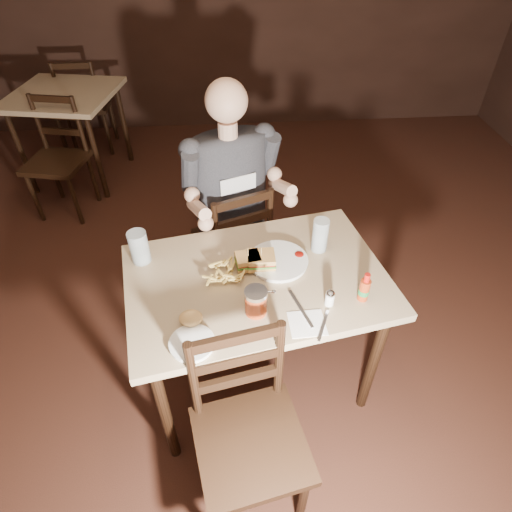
{
  "coord_description": "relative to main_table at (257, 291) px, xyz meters",
  "views": [
    {
      "loc": [
        0.07,
        -1.07,
        2.08
      ],
      "look_at": [
        0.18,
        0.3,
        0.85
      ],
      "focal_mm": 30.0,
      "sensor_mm": 36.0,
      "label": 1
    }
  ],
  "objects": [
    {
      "name": "ketchup_dollop",
      "position": [
        0.2,
        0.11,
        0.11
      ],
      "size": [
        0.05,
        0.05,
        0.01
      ],
      "primitive_type": "ellipsoid",
      "rotation": [
        0.0,
        0.0,
        0.19
      ],
      "color": "maroon",
      "rests_on": "dinner_plate"
    },
    {
      "name": "bg_table",
      "position": [
        -1.41,
        2.25,
        -0.0
      ],
      "size": [
        0.93,
        0.93,
        0.77
      ],
      "rotation": [
        0.0,
        0.0,
        -0.18
      ],
      "color": "tan",
      "rests_on": "ground"
    },
    {
      "name": "bread_roll",
      "position": [
        -0.27,
        -0.24,
        0.13
      ],
      "size": [
        0.1,
        0.09,
        0.05
      ],
      "primitive_type": "ellipsoid",
      "rotation": [
        0.0,
        0.0,
        0.19
      ],
      "color": "tan",
      "rests_on": "side_plate"
    },
    {
      "name": "bg_chair_near",
      "position": [
        -1.41,
        1.7,
        -0.24
      ],
      "size": [
        0.49,
        0.52,
        0.89
      ],
      "primitive_type": null,
      "rotation": [
        0.0,
        0.0,
        -0.21
      ],
      "color": "black",
      "rests_on": "ground"
    },
    {
      "name": "hot_sauce",
      "position": [
        0.42,
        -0.16,
        0.16
      ],
      "size": [
        0.05,
        0.05,
        0.14
      ],
      "primitive_type": null,
      "rotation": [
        0.0,
        0.0,
        0.19
      ],
      "color": "maroon",
      "rests_on": "main_table"
    },
    {
      "name": "bg_chair_far",
      "position": [
        -1.41,
        2.8,
        -0.24
      ],
      "size": [
        0.42,
        0.46,
        0.88
      ],
      "primitive_type": null,
      "rotation": [
        0.0,
        0.0,
        3.17
      ],
      "color": "black",
      "rests_on": "ground"
    },
    {
      "name": "sandwich_left",
      "position": [
        0.02,
        0.06,
        0.15
      ],
      "size": [
        0.12,
        0.1,
        0.1
      ],
      "primitive_type": null,
      "rotation": [
        0.0,
        0.0,
        -0.0
      ],
      "color": "tan",
      "rests_on": "dinner_plate"
    },
    {
      "name": "chair_near",
      "position": [
        -0.07,
        -0.58,
        -0.23
      ],
      "size": [
        0.5,
        0.53,
        0.9
      ],
      "primitive_type": null,
      "rotation": [
        0.0,
        0.0,
        0.2
      ],
      "color": "black",
      "rests_on": "ground"
    },
    {
      "name": "side_plate",
      "position": [
        -0.27,
        -0.34,
        0.09
      ],
      "size": [
        0.2,
        0.2,
        0.01
      ],
      "primitive_type": "cylinder",
      "rotation": [
        0.0,
        0.0,
        0.19
      ],
      "color": "white",
      "rests_on": "main_table"
    },
    {
      "name": "main_table",
      "position": [
        0.0,
        0.0,
        0.0
      ],
      "size": [
        1.24,
        0.95,
        0.77
      ],
      "rotation": [
        0.0,
        0.0,
        0.19
      ],
      "color": "tan",
      "rests_on": "ground"
    },
    {
      "name": "salt_shaker",
      "position": [
        0.28,
        -0.18,
        0.12
      ],
      "size": [
        0.04,
        0.04,
        0.07
      ],
      "primitive_type": null,
      "rotation": [
        0.0,
        0.0,
        0.19
      ],
      "color": "white",
      "rests_on": "main_table"
    },
    {
      "name": "chair_far",
      "position": [
        -0.1,
        0.67,
        -0.25
      ],
      "size": [
        0.52,
        0.54,
        0.85
      ],
      "primitive_type": null,
      "rotation": [
        0.0,
        0.0,
        3.5
      ],
      "color": "black",
      "rests_on": "ground"
    },
    {
      "name": "fries_pile",
      "position": [
        -0.11,
        0.02,
        0.12
      ],
      "size": [
        0.28,
        0.22,
        0.04
      ],
      "primitive_type": null,
      "rotation": [
        0.0,
        0.0,
        0.19
      ],
      "color": "#D4B359",
      "rests_on": "dinner_plate"
    },
    {
      "name": "knife",
      "position": [
        0.16,
        -0.2,
        0.09
      ],
      "size": [
        0.07,
        0.21,
        0.01
      ],
      "primitive_type": "cube",
      "rotation": [
        0.0,
        0.0,
        0.3
      ],
      "color": "silver",
      "rests_on": "napkin"
    },
    {
      "name": "napkin",
      "position": [
        0.18,
        -0.27,
        0.09
      ],
      "size": [
        0.15,
        0.14,
        0.0
      ],
      "primitive_type": "cube",
      "rotation": [
        0.0,
        0.0,
        0.04
      ],
      "color": "white",
      "rests_on": "main_table"
    },
    {
      "name": "glass_right",
      "position": [
        0.3,
        0.17,
        0.17
      ],
      "size": [
        0.09,
        0.09,
        0.17
      ],
      "primitive_type": "cylinder",
      "rotation": [
        0.0,
        0.0,
        0.19
      ],
      "color": "silver",
      "rests_on": "main_table"
    },
    {
      "name": "glass_left",
      "position": [
        -0.51,
        0.15,
        0.17
      ],
      "size": [
        0.1,
        0.1,
        0.16
      ],
      "primitive_type": "cylinder",
      "rotation": [
        0.0,
        0.0,
        0.19
      ],
      "color": "silver",
      "rests_on": "main_table"
    },
    {
      "name": "room_shell",
      "position": [
        -0.18,
        -0.25,
        0.72
      ],
      "size": [
        7.0,
        7.0,
        7.0
      ],
      "color": "black",
      "rests_on": "ground"
    },
    {
      "name": "diner",
      "position": [
        -0.08,
        0.63,
        0.23
      ],
      "size": [
        0.67,
        0.6,
        0.95
      ],
      "primitive_type": null,
      "rotation": [
        0.0,
        0.0,
        0.36
      ],
      "color": "#333338",
      "rests_on": "chair_far"
    },
    {
      "name": "dinner_plate",
      "position": [
        0.1,
        0.09,
        0.1
      ],
      "size": [
        0.31,
        0.31,
        0.02
      ],
      "primitive_type": "cylinder",
      "rotation": [
        0.0,
        0.0,
        0.19
      ],
      "color": "white",
      "rests_on": "main_table"
    },
    {
      "name": "sandwich_right",
      "position": [
        -0.03,
        0.06,
        0.15
      ],
      "size": [
        0.12,
        0.1,
        0.09
      ],
      "primitive_type": null,
      "rotation": [
        0.0,
        0.0,
        0.15
      ],
      "color": "tan",
      "rests_on": "dinner_plate"
    },
    {
      "name": "syrup_dispenser",
      "position": [
        -0.02,
        -0.19,
        0.15
      ],
      "size": [
        0.11,
        0.11,
        0.12
      ],
      "primitive_type": null,
      "rotation": [
        0.0,
        0.0,
        0.19
      ],
      "color": "maroon",
      "rests_on": "main_table"
    },
    {
      "name": "fork",
      "position": [
        0.24,
        -0.29,
        0.09
      ],
      "size": [
        0.07,
        0.15,
        0.0
      ],
      "primitive_type": "cube",
      "rotation": [
        0.0,
        0.0,
        -0.41
      ],
      "color": "silver",
      "rests_on": "napkin"
    }
  ]
}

